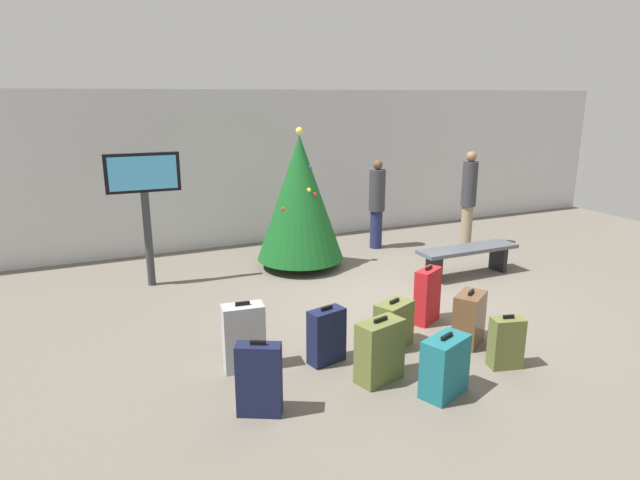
# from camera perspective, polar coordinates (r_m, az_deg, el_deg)

# --- Properties ---
(ground_plane) EXTENTS (16.00, 16.00, 0.00)m
(ground_plane) POSITION_cam_1_polar(r_m,az_deg,el_deg) (7.88, 8.14, -6.60)
(ground_plane) COLOR #665E54
(back_wall) EXTENTS (16.00, 0.20, 2.98)m
(back_wall) POSITION_cam_1_polar(r_m,az_deg,el_deg) (11.07, -3.02, 7.79)
(back_wall) COLOR silver
(back_wall) RESTS_ON ground_plane
(holiday_tree) EXTENTS (1.47, 1.47, 2.38)m
(holiday_tree) POSITION_cam_1_polar(r_m,az_deg,el_deg) (9.13, -2.13, 4.43)
(holiday_tree) COLOR #4C3319
(holiday_tree) RESTS_ON ground_plane
(flight_info_kiosk) EXTENTS (1.09, 0.12, 2.06)m
(flight_info_kiosk) POSITION_cam_1_polar(r_m,az_deg,el_deg) (8.57, -18.00, 4.89)
(flight_info_kiosk) COLOR #333338
(flight_info_kiosk) RESTS_ON ground_plane
(waiting_bench) EXTENTS (1.76, 0.44, 0.48)m
(waiting_bench) POSITION_cam_1_polar(r_m,az_deg,el_deg) (9.18, 15.28, -1.41)
(waiting_bench) COLOR #4C5159
(waiting_bench) RESTS_ON ground_plane
(traveller_0) EXTENTS (0.32, 0.32, 1.70)m
(traveller_0) POSITION_cam_1_polar(r_m,az_deg,el_deg) (10.41, 6.00, 3.99)
(traveller_0) COLOR #1E234C
(traveller_0) RESTS_ON ground_plane
(traveller_1) EXTENTS (0.41, 0.41, 1.85)m
(traveller_1) POSITION_cam_1_polar(r_m,az_deg,el_deg) (10.88, 15.37, 4.50)
(traveller_1) COLOR gray
(traveller_1) RESTS_ON ground_plane
(suitcase_0) EXTENTS (0.53, 0.43, 0.59)m
(suitcase_0) POSITION_cam_1_polar(r_m,az_deg,el_deg) (6.50, 7.75, -8.78)
(suitcase_0) COLOR #59602D
(suitcase_0) RESTS_ON ground_plane
(suitcase_1) EXTENTS (0.54, 0.38, 0.70)m
(suitcase_1) POSITION_cam_1_polar(r_m,az_deg,el_deg) (5.73, 6.30, -11.52)
(suitcase_1) COLOR #59602D
(suitcase_1) RESTS_ON ground_plane
(suitcase_2) EXTENTS (0.46, 0.28, 0.78)m
(suitcase_2) POSITION_cam_1_polar(r_m,az_deg,el_deg) (5.96, -8.02, -10.10)
(suitcase_2) COLOR #9EA0A5
(suitcase_2) RESTS_ON ground_plane
(suitcase_3) EXTENTS (0.52, 0.47, 0.67)m
(suitcase_3) POSITION_cam_1_polar(r_m,az_deg,el_deg) (6.73, 15.42, -8.00)
(suitcase_3) COLOR brown
(suitcase_3) RESTS_ON ground_plane
(suitcase_4) EXTENTS (0.45, 0.35, 0.74)m
(suitcase_4) POSITION_cam_1_polar(r_m,az_deg,el_deg) (5.17, -6.42, -14.39)
(suitcase_4) COLOR #141938
(suitcase_4) RESTS_ON ground_plane
(suitcase_5) EXTENTS (0.38, 0.28, 0.61)m
(suitcase_5) POSITION_cam_1_polar(r_m,az_deg,el_deg) (6.31, 18.99, -10.18)
(suitcase_5) COLOR #59602D
(suitcase_5) RESTS_ON ground_plane
(suitcase_6) EXTENTS (0.44, 0.29, 0.66)m
(suitcase_6) POSITION_cam_1_polar(r_m,az_deg,el_deg) (6.07, 0.69, -10.06)
(suitcase_6) COLOR #141938
(suitcase_6) RESTS_ON ground_plane
(suitcase_7) EXTENTS (0.56, 0.44, 0.64)m
(suitcase_7) POSITION_cam_1_polar(r_m,az_deg,el_deg) (5.61, 13.00, -12.82)
(suitcase_7) COLOR #19606B
(suitcase_7) RESTS_ON ground_plane
(suitcase_8) EXTENTS (0.45, 0.35, 0.76)m
(suitcase_8) POSITION_cam_1_polar(r_m,az_deg,el_deg) (7.19, 11.22, -5.78)
(suitcase_8) COLOR #B2191E
(suitcase_8) RESTS_ON ground_plane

